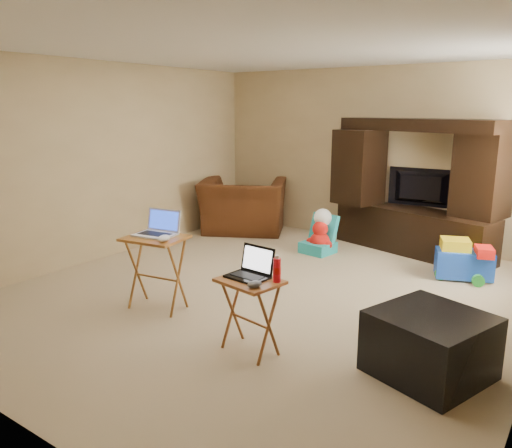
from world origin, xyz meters
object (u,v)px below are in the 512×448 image
Objects in this scene: recliner at (243,206)px; plush_toy at (320,237)px; water_bottle at (277,270)px; laptop_left at (154,224)px; laptop_right at (247,264)px; mouse_left at (164,238)px; ottoman at (430,345)px; tray_table_right at (250,316)px; child_rocker at (318,234)px; tray_table_left at (157,273)px; push_toy at (464,259)px; entertainment_center at (415,187)px; television at (420,188)px; mouse_right at (255,284)px.

plush_toy is (1.56, -0.37, -0.20)m from recliner.
laptop_left is at bearing 173.65° from water_bottle.
water_bottle is at bearing 19.39° from laptop_right.
laptop_left is 2.58× the size of mouse_left.
tray_table_right reaches higher than ottoman.
ottoman is at bearing 24.01° from laptop_right.
child_rocker is 0.73× the size of tray_table_left.
mouse_left is (-0.19, -2.68, 0.49)m from child_rocker.
laptop_left is at bearing -152.53° from push_toy.
laptop_right reaches higher than recliner.
push_toy is 0.85× the size of ottoman.
entertainment_center is at bearing 92.44° from laptop_right.
plush_toy is at bearing 132.16° from ottoman.
entertainment_center is 2.41× the size of television.
plush_toy is at bearing 72.26° from laptop_left.
push_toy is at bearing 75.31° from laptop_right.
television is at bearing 89.82° from mouse_right.
mouse_right reaches higher than push_toy.
laptop_right is at bearing 140.53° from mouse_right.
tray_table_right is (-0.14, -3.81, -0.55)m from television.
tray_table_right is at bearing -7.75° from mouse_left.
push_toy is at bearing -26.27° from entertainment_center.
laptop_left is (-2.59, -0.22, 0.61)m from ottoman.
television reaches higher than mouse_left.
mouse_right is (-0.01, -3.93, -0.22)m from television.
entertainment_center reaches higher than laptop_right.
water_bottle is (1.47, -0.14, 0.34)m from tray_table_left.
tray_table_right is (-1.29, -0.47, 0.07)m from ottoman.
mouse_left is at bearing 177.01° from water_bottle.
recliner is 10.31× the size of mouse_right.
mouse_right is at bearing -109.29° from water_bottle.
child_rocker is (1.54, -0.40, -0.15)m from recliner.
recliner is 8.72× the size of mouse_left.
recliner is at bearing 166.55° from plush_toy.
plush_toy is at bearing 108.61° from mouse_right.
tray_table_left is at bearing -174.39° from ottoman.
television is 3.73m from water_bottle.
mouse_right is (1.21, -0.27, -0.12)m from mouse_left.
mouse_right reaches higher than child_rocker.
water_bottle is (0.24, 0.06, -0.03)m from laptop_right.
entertainment_center is at bearing 89.81° from mouse_right.
entertainment_center is 1.43m from plush_toy.
television reaches higher than plush_toy.
ottoman is 1.20× the size of tray_table_right.
laptop_left reaches higher than plush_toy.
mouse_right is at bearing -71.39° from plush_toy.
mouse_left is at bearing -94.43° from plush_toy.
entertainment_center is 3.02× the size of tray_table_left.
laptop_left is at bearing -175.11° from ottoman.
tray_table_right is at bearing -76.95° from entertainment_center.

